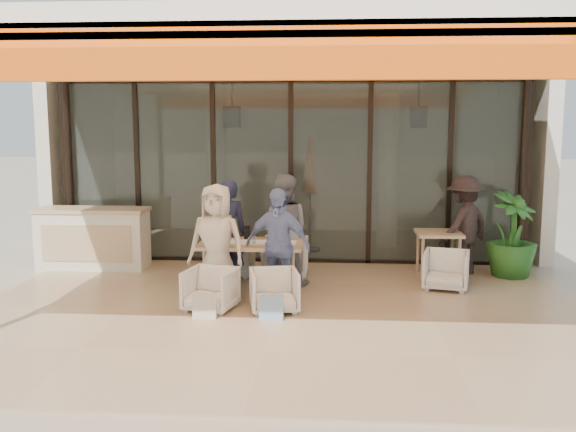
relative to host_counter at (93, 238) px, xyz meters
name	(u,v)px	position (x,y,z in m)	size (l,w,h in m)	color
ground	(275,313)	(3.29, -2.30, -0.53)	(70.00, 70.00, 0.00)	#C6B293
terrace_floor	(275,313)	(3.29, -2.30, -0.53)	(8.00, 6.00, 0.01)	tan
terrace_structure	(273,55)	(3.29, -2.56, 2.72)	(8.00, 6.00, 3.40)	silver
glass_storefront	(291,172)	(3.29, 0.70, 1.07)	(8.08, 0.10, 3.20)	#9EADA3
interior_block	(299,133)	(3.29, 3.02, 1.70)	(9.05, 3.62, 3.52)	silver
host_counter	(93,238)	(0.00, 0.00, 0.00)	(1.85, 0.65, 1.04)	silver
dining_table	(251,246)	(2.84, -1.29, 0.16)	(1.50, 0.90, 0.93)	tan
chair_far_left	(233,257)	(2.43, -0.34, -0.21)	(0.63, 0.59, 0.65)	white
chair_far_right	(285,255)	(3.27, -0.34, -0.17)	(0.70, 0.65, 0.72)	white
chair_near_left	(210,288)	(2.43, -2.24, -0.22)	(0.61, 0.57, 0.63)	white
chair_near_right	(274,289)	(3.27, -2.24, -0.22)	(0.61, 0.57, 0.63)	white
diner_navy	(227,232)	(2.43, -0.84, 0.27)	(0.59, 0.39, 1.61)	#191D38
diner_grey	(283,230)	(3.27, -0.84, 0.32)	(0.82, 0.64, 1.70)	slate
diner_cream	(217,243)	(2.43, -1.74, 0.28)	(0.80, 0.52, 1.63)	beige
diner_periwinkle	(277,245)	(3.27, -1.74, 0.26)	(0.93, 0.39, 1.58)	#7B90CD
tote_bag_cream	(205,307)	(2.43, -2.64, -0.36)	(0.30, 0.10, 0.34)	silver
tote_bag_blue	(271,308)	(3.27, -2.64, -0.36)	(0.30, 0.10, 0.34)	#99BFD8
side_table	(439,238)	(5.69, -0.20, 0.11)	(0.70, 0.70, 0.74)	tan
side_chair	(446,268)	(5.69, -0.95, -0.20)	(0.64, 0.59, 0.65)	white
standing_woman	(464,226)	(6.13, 0.00, 0.28)	(1.05, 0.60, 1.62)	black
potted_palm	(512,235)	(6.85, -0.12, 0.16)	(0.78, 0.78, 1.39)	#1E5919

